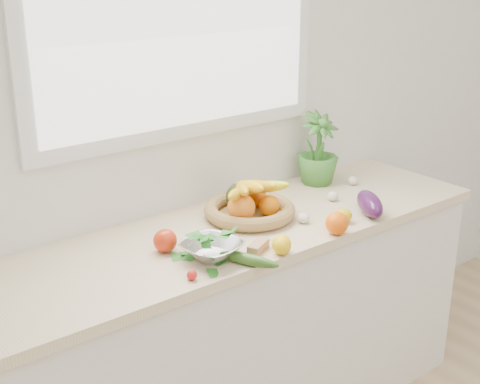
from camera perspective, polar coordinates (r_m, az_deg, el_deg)
back_wall at (r=2.63m, az=-5.21°, el=7.83°), size 4.50×0.02×2.70m
counter_cabinet at (r=2.75m, az=-1.10°, el=-12.30°), size 2.20×0.58×0.86m
countertop at (r=2.54m, az=-1.17°, el=-3.72°), size 2.24×0.62×0.04m
orange_loose at (r=2.51m, az=8.27°, el=-2.67°), size 0.11×0.11×0.09m
lemon_a at (r=2.62m, az=8.79°, el=-2.01°), size 0.09×0.09×0.06m
lemon_b at (r=2.34m, az=3.57°, el=-4.50°), size 0.11×0.11×0.07m
lemon_c at (r=2.72m, az=11.17°, el=-1.29°), size 0.09×0.09×0.06m
apple at (r=2.36m, az=-6.40°, el=-4.16°), size 0.10×0.10×0.08m
ginger at (r=2.36m, az=1.56°, el=-4.69°), size 0.11×0.08×0.03m
garlic_a at (r=2.84m, az=7.91°, el=-0.36°), size 0.05×0.05×0.04m
garlic_b at (r=3.05m, az=9.61°, el=0.96°), size 0.05×0.05×0.04m
garlic_c at (r=2.61m, az=5.44°, el=-2.22°), size 0.05×0.05×0.04m
eggplant at (r=2.72m, az=11.00°, el=-0.99°), size 0.19×0.23×0.09m
cucumber at (r=2.26m, az=0.74°, el=-5.79°), size 0.13×0.22×0.04m
radish at (r=2.17m, az=-4.13°, el=-7.09°), size 0.04×0.04×0.03m
potted_herb at (r=3.01m, az=6.66°, el=3.64°), size 0.19×0.19×0.33m
fruit_basket at (r=2.63m, az=0.78°, el=-1.14°), size 0.43×0.43×0.19m
colander_with_spinach at (r=2.28m, az=-2.44°, el=-4.52°), size 0.24×0.24×0.11m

